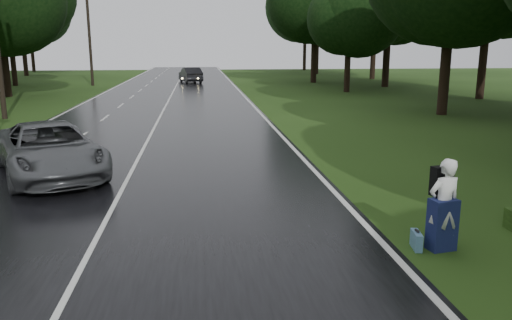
{
  "coord_description": "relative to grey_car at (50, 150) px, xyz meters",
  "views": [
    {
      "loc": [
        2.17,
        -8.76,
        3.93
      ],
      "look_at": [
        3.59,
        3.77,
        1.1
      ],
      "focal_mm": 35.67,
      "sensor_mm": 36.0,
      "label": 1
    }
  ],
  "objects": [
    {
      "name": "road",
      "position": [
        2.38,
        12.98,
        -0.83
      ],
      "size": [
        12.0,
        140.0,
        0.04
      ],
      "primitive_type": "cube",
      "color": "black",
      "rests_on": "ground"
    },
    {
      "name": "utility_pole_far",
      "position": [
        -6.12,
        38.01,
        -0.85
      ],
      "size": [
        1.8,
        0.28,
        10.25
      ],
      "primitive_type": null,
      "color": "black",
      "rests_on": "ground"
    },
    {
      "name": "tree_right_d",
      "position": [
        18.75,
        12.53,
        -0.85
      ],
      "size": [
        9.5,
        9.5,
        14.85
      ],
      "primitive_type": null,
      "color": "black",
      "rests_on": "ground"
    },
    {
      "name": "utility_pole_mid",
      "position": [
        -6.12,
        13.52,
        -0.85
      ],
      "size": [
        1.8,
        0.28,
        10.77
      ],
      "primitive_type": null,
      "color": "black",
      "rests_on": "ground"
    },
    {
      "name": "tree_left_f",
      "position": [
        -13.92,
        38.73,
        -0.85
      ],
      "size": [
        9.44,
        9.44,
        14.74
      ],
      "primitive_type": null,
      "color": "black",
      "rests_on": "ground"
    },
    {
      "name": "tree_right_e",
      "position": [
        17.5,
        27.85,
        -0.85
      ],
      "size": [
        7.43,
        7.43,
        11.61
      ],
      "primitive_type": null,
      "color": "black",
      "rests_on": "ground"
    },
    {
      "name": "far_car",
      "position": [
        3.76,
        40.66,
        0.01
      ],
      "size": [
        2.79,
        5.25,
        1.64
      ],
      "primitive_type": "imported",
      "rotation": [
        0.0,
        0.0,
        3.36
      ],
      "color": "black",
      "rests_on": "road"
    },
    {
      "name": "ground",
      "position": [
        2.38,
        -7.02,
        -0.85
      ],
      "size": [
        160.0,
        160.0,
        0.0
      ],
      "primitive_type": "plane",
      "color": "#264514",
      "rests_on": "ground"
    },
    {
      "name": "tree_right_f",
      "position": [
        17.24,
        39.82,
        -0.85
      ],
      "size": [
        10.0,
        10.0,
        15.63
      ],
      "primitive_type": null,
      "color": "black",
      "rests_on": "ground"
    },
    {
      "name": "tree_left_e",
      "position": [
        -10.48,
        26.79,
        -0.85
      ],
      "size": [
        8.11,
        8.11,
        12.67
      ],
      "primitive_type": null,
      "color": "black",
      "rests_on": "ground"
    },
    {
      "name": "hitchhiker",
      "position": [
        9.24,
        -6.81,
        0.01
      ],
      "size": [
        0.74,
        0.69,
        1.85
      ],
      "color": "silver",
      "rests_on": "ground"
    },
    {
      "name": "suitcase",
      "position": [
        8.77,
        -6.74,
        -0.68
      ],
      "size": [
        0.22,
        0.5,
        0.35
      ],
      "primitive_type": "cube",
      "rotation": [
        0.0,
        0.0,
        6.11
      ],
      "color": "#5583A6",
      "rests_on": "ground"
    },
    {
      "name": "grey_car",
      "position": [
        0.0,
        0.0,
        0.0
      ],
      "size": [
        4.83,
        6.42,
        1.62
      ],
      "primitive_type": "imported",
      "rotation": [
        0.0,
        0.0,
        0.42
      ],
      "color": "#525457",
      "rests_on": "road"
    },
    {
      "name": "lane_center",
      "position": [
        2.38,
        12.98,
        -0.8
      ],
      "size": [
        0.12,
        140.0,
        0.01
      ],
      "primitive_type": "cube",
      "color": "silver",
      "rests_on": "road"
    }
  ]
}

